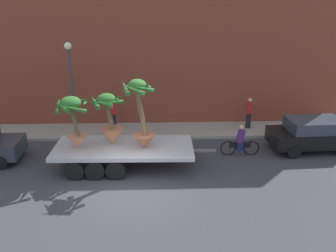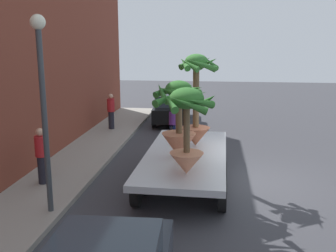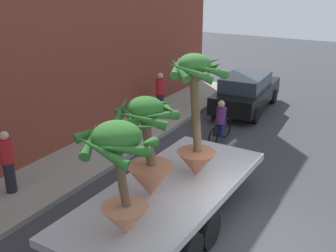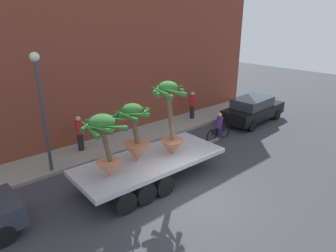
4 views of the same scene
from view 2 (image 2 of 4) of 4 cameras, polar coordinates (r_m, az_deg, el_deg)
name	(u,v)px [view 2 (image 2 of 4)]	position (r m, az deg, el deg)	size (l,w,h in m)	color
ground_plane	(251,181)	(12.77, 12.13, -7.92)	(60.00, 60.00, 0.00)	#38383D
sidewalk	(67,171)	(13.60, -14.56, -6.44)	(24.00, 2.20, 0.15)	gray
building_facade	(7,29)	(13.63, -22.52, 13.04)	(24.00, 1.20, 9.48)	brown
flatbed_trailer	(185,162)	(11.89, 2.52, -5.26)	(6.99, 2.58, 0.98)	#B7BABF
potted_palm_rear	(196,103)	(12.50, 4.16, 3.42)	(1.42, 1.31, 3.00)	#B26647
potted_palm_middle	(187,126)	(9.82, 2.73, -0.07)	(1.53, 1.65, 2.28)	tan
potted_palm_front	(179,123)	(11.27, 1.57, 0.51)	(1.49, 1.49, 2.30)	#C17251
cyclist	(173,125)	(17.37, 0.69, 0.14)	(1.84, 0.35, 1.54)	black
parked_car	(172,107)	(21.10, 0.59, 2.81)	(4.69, 2.06, 1.58)	black
pedestrian_near_gate	(111,111)	(19.01, -8.35, 2.24)	(0.36, 0.36, 1.71)	black
pedestrian_far_left	(41,155)	(12.24, -18.04, -4.03)	(0.36, 0.36, 1.71)	black
street_lamp	(42,90)	(9.75, -17.90, 5.01)	(0.36, 0.36, 4.83)	#383D42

